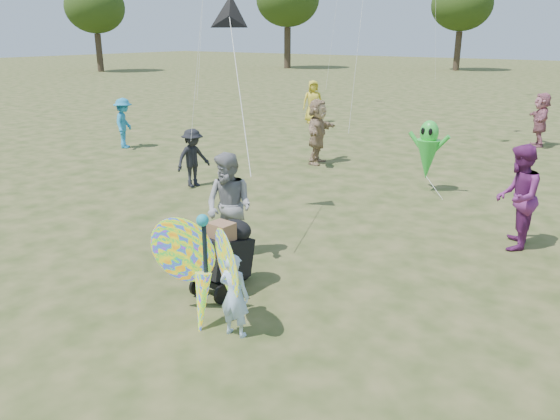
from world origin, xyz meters
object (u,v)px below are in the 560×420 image
at_px(crowd_i, 124,123).
at_px(jogging_stroller, 227,251).
at_px(adult_man, 229,207).
at_px(crowd_e, 517,197).
at_px(crowd_j, 540,120).
at_px(butterfly_kite, 203,271).
at_px(crowd_g, 313,102).
at_px(crowd_b, 193,158).
at_px(alien_kite, 428,152).
at_px(child_girl, 234,295).
at_px(crowd_d, 317,132).

xyz_separation_m(crowd_i, jogging_stroller, (9.72, -6.14, -0.21)).
bearing_deg(adult_man, crowd_e, 39.39).
height_order(crowd_j, butterfly_kite, crowd_j).
bearing_deg(crowd_g, crowd_i, -145.70).
xyz_separation_m(crowd_b, alien_kite, (4.92, 2.90, 0.24)).
distance_m(crowd_b, crowd_i, 5.70).
distance_m(crowd_j, alien_kite, 7.69).
bearing_deg(alien_kite, crowd_b, -149.48).
height_order(crowd_e, crowd_i, crowd_e).
height_order(adult_man, crowd_b, adult_man).
distance_m(jogging_stroller, alien_kite, 6.86).
bearing_deg(adult_man, jogging_stroller, -53.20).
height_order(crowd_b, crowd_e, crowd_e).
bearing_deg(child_girl, crowd_g, -69.93).
xyz_separation_m(child_girl, alien_kite, (-0.48, 7.77, 0.41)).
distance_m(child_girl, alien_kite, 7.80).
relative_size(crowd_b, butterfly_kite, 0.84).
relative_size(jogging_stroller, alien_kite, 0.63).
bearing_deg(crowd_i, alien_kite, -120.78).
height_order(crowd_i, alien_kite, alien_kite).
height_order(crowd_d, crowd_g, crowd_d).
distance_m(adult_man, crowd_e, 5.06).
bearing_deg(crowd_b, child_girl, -121.29).
relative_size(crowd_e, alien_kite, 1.08).
height_order(crowd_j, jogging_stroller, crowd_j).
bearing_deg(crowd_j, crowd_b, -47.84).
distance_m(crowd_g, alien_kite, 10.85).
bearing_deg(crowd_i, butterfly_kite, -159.65).
bearing_deg(crowd_g, alien_kite, -83.40).
bearing_deg(alien_kite, crowd_j, 82.14).
distance_m(butterfly_kite, alien_kite, 7.79).
height_order(crowd_b, crowd_d, crowd_d).
relative_size(crowd_d, alien_kite, 1.09).
relative_size(butterfly_kite, alien_kite, 1.00).
height_order(child_girl, alien_kite, alien_kite).
distance_m(child_girl, crowd_e, 5.64).
xyz_separation_m(crowd_d, crowd_g, (-4.15, 6.40, -0.05)).
xyz_separation_m(adult_man, crowd_i, (-8.97, 5.18, -0.09)).
bearing_deg(jogging_stroller, alien_kite, 89.56).
height_order(crowd_b, jogging_stroller, crowd_b).
height_order(child_girl, adult_man, adult_man).
relative_size(crowd_b, crowd_j, 0.81).
relative_size(child_girl, crowd_b, 0.76).
distance_m(crowd_g, butterfly_kite, 17.15).
xyz_separation_m(crowd_g, crowd_j, (8.93, 0.16, 0.01)).
distance_m(crowd_j, jogging_stroller, 14.53).
height_order(crowd_e, crowd_j, crowd_e).
bearing_deg(crowd_i, crowd_j, -88.19).
distance_m(crowd_i, crowd_j, 13.97).
bearing_deg(child_girl, crowd_b, -50.77).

